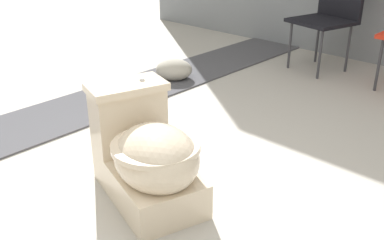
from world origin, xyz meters
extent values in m
plane|color=#B7B2A8|center=(0.00, 0.00, 0.00)|extent=(14.00, 14.00, 0.00)
cube|color=#4C4C51|center=(-1.22, 0.50, 0.01)|extent=(0.56, 8.00, 0.01)
cube|color=beige|center=(-0.09, 0.21, 0.09)|extent=(0.67, 0.51, 0.17)
ellipsoid|color=beige|center=(0.01, 0.18, 0.26)|extent=(0.53, 0.48, 0.28)
cylinder|color=beige|center=(0.01, 0.18, 0.32)|extent=(0.49, 0.49, 0.03)
cube|color=beige|center=(-0.29, 0.27, 0.32)|extent=(0.27, 0.38, 0.30)
cube|color=beige|center=(-0.29, 0.27, 0.49)|extent=(0.30, 0.41, 0.04)
cylinder|color=silver|center=(-0.26, 0.35, 0.51)|extent=(0.02, 0.02, 0.01)
cube|color=black|center=(-0.47, 2.50, 0.42)|extent=(0.53, 0.53, 0.03)
cylinder|color=#38383D|center=(-0.35, 2.30, 0.20)|extent=(0.02, 0.02, 0.40)
cylinder|color=#38383D|center=(-0.68, 2.38, 0.20)|extent=(0.02, 0.02, 0.40)
cylinder|color=#38383D|center=(-0.27, 2.63, 0.20)|extent=(0.02, 0.02, 0.40)
cylinder|color=#38383D|center=(-0.60, 2.71, 0.20)|extent=(0.02, 0.02, 0.40)
cylinder|color=#38383D|center=(0.11, 2.35, 0.20)|extent=(0.02, 0.02, 0.40)
ellipsoid|color=#ADA899|center=(-1.19, 1.47, 0.09)|extent=(0.38, 0.38, 0.17)
camera|label=1|loc=(1.29, -0.96, 1.22)|focal=42.00mm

